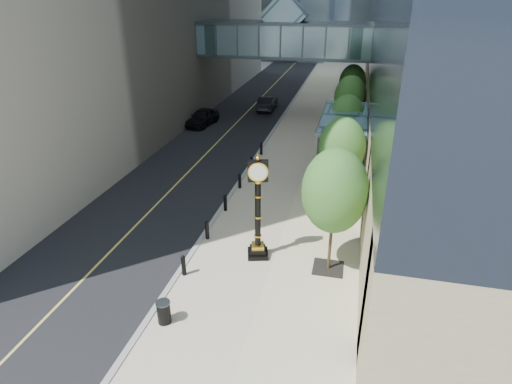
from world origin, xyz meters
The scene contains 13 objects.
ground centered at (0.00, 0.00, 0.00)m, with size 320.00×320.00×0.00m, color gray.
road centered at (-7.00, 40.00, 0.01)m, with size 8.00×180.00×0.02m, color black.
sidewalk centered at (1.00, 40.00, 0.03)m, with size 8.00×180.00×0.06m, color #BAA98F.
curb centered at (-3.00, 40.00, 0.04)m, with size 0.25×180.00×0.07m, color gray.
skywalk centered at (-3.00, 28.00, 7.71)m, with size 17.00×4.20×5.80m.
entrance_canopy centered at (3.48, 14.00, 4.19)m, with size 3.00×8.00×4.38m.
bollard_row centered at (-2.70, 9.00, 0.51)m, with size 0.20×16.20×0.90m.
street_trees centered at (3.60, 15.18, 3.73)m, with size 2.84×28.71×5.83m.
street_clock centered at (0.19, 3.26, 2.29)m, with size 1.18×1.18×5.14m.
trash_bin centered at (-2.29, -2.02, 0.51)m, with size 0.52×0.52×0.90m, color black.
pedestrian centered at (2.78, 9.56, 0.91)m, with size 0.62×0.41×1.70m, color beige.
car_near centered at (-9.94, 23.76, 0.78)m, with size 1.79×4.46×1.52m, color black.
car_far centered at (-5.12, 30.74, 0.75)m, with size 1.54×4.43×1.46m, color black.
Camera 1 is at (4.09, -13.71, 11.73)m, focal length 30.00 mm.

